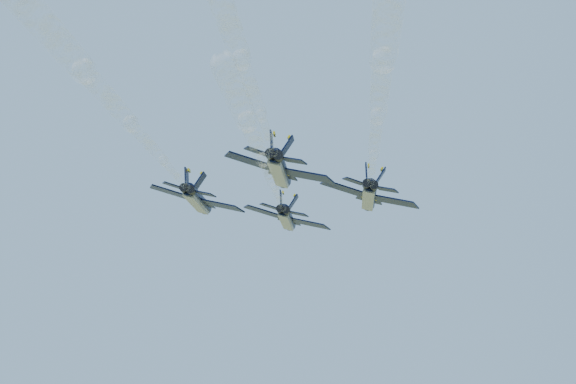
# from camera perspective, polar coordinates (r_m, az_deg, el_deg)

# --- Properties ---
(jet_lead) EXTENTS (11.64, 15.43, 4.29)m
(jet_lead) POSITION_cam_1_polar(r_m,az_deg,el_deg) (117.60, -0.05, -1.73)
(jet_lead) COLOR black
(jet_left) EXTENTS (11.64, 15.43, 4.29)m
(jet_left) POSITION_cam_1_polar(r_m,az_deg,el_deg) (106.91, -5.85, -0.52)
(jet_left) COLOR black
(jet_right) EXTENTS (11.64, 15.43, 4.29)m
(jet_right) POSITION_cam_1_polar(r_m,az_deg,el_deg) (104.73, 5.27, -0.28)
(jet_right) COLOR black
(jet_slot) EXTENTS (11.64, 15.43, 4.29)m
(jet_slot) POSITION_cam_1_polar(r_m,az_deg,el_deg) (92.19, -0.52, 1.42)
(jet_slot) COLOR black
(smoke_trail_lead) EXTENTS (6.08, 53.48, 2.34)m
(smoke_trail_lead) POSITION_cam_1_polar(r_m,az_deg,el_deg) (77.35, -2.15, 4.28)
(smoke_trail_lead) COLOR white
(smoke_trail_left) EXTENTS (6.08, 53.48, 2.34)m
(smoke_trail_left) POSITION_cam_1_polar(r_m,az_deg,el_deg) (67.81, -11.74, 7.07)
(smoke_trail_left) COLOR white
(smoke_trail_right) EXTENTS (6.08, 53.48, 2.34)m
(smoke_trail_right) POSITION_cam_1_polar(r_m,az_deg,el_deg) (64.80, 6.11, 7.83)
(smoke_trail_right) COLOR white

